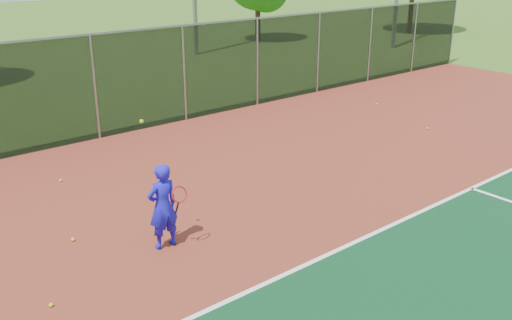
# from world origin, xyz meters

# --- Properties ---
(court_apron) EXTENTS (30.00, 20.00, 0.02)m
(court_apron) POSITION_xyz_m (0.00, 2.00, 0.01)
(court_apron) COLOR maroon
(court_apron) RESTS_ON ground
(fence_back) EXTENTS (30.00, 0.06, 3.03)m
(fence_back) POSITION_xyz_m (0.00, 12.00, 1.56)
(fence_back) COLOR black
(fence_back) RESTS_ON court_apron
(tennis_player) EXTENTS (0.60, 0.61, 2.49)m
(tennis_player) POSITION_xyz_m (-4.89, 5.17, 0.84)
(tennis_player) COLOR #1B17D9
(tennis_player) RESTS_ON court_apron
(practice_ball_0) EXTENTS (0.07, 0.07, 0.07)m
(practice_ball_0) POSITION_xyz_m (-7.26, 4.63, 0.06)
(practice_ball_0) COLOR #B4D518
(practice_ball_0) RESTS_ON court_apron
(practice_ball_1) EXTENTS (0.07, 0.07, 0.07)m
(practice_ball_1) POSITION_xyz_m (6.21, 9.22, 0.06)
(practice_ball_1) COLOR #B4D518
(practice_ball_1) RESTS_ON court_apron
(practice_ball_2) EXTENTS (0.07, 0.07, 0.07)m
(practice_ball_2) POSITION_xyz_m (5.14, 6.38, 0.06)
(practice_ball_2) COLOR #B4D518
(practice_ball_2) RESTS_ON court_apron
(practice_ball_3) EXTENTS (0.07, 0.07, 0.07)m
(practice_ball_3) POSITION_xyz_m (-5.18, 9.47, 0.06)
(practice_ball_3) COLOR #B4D518
(practice_ball_3) RESTS_ON court_apron
(practice_ball_5) EXTENTS (0.07, 0.07, 0.07)m
(practice_ball_5) POSITION_xyz_m (-6.14, 6.45, 0.06)
(practice_ball_5) COLOR #B4D518
(practice_ball_5) RESTS_ON court_apron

